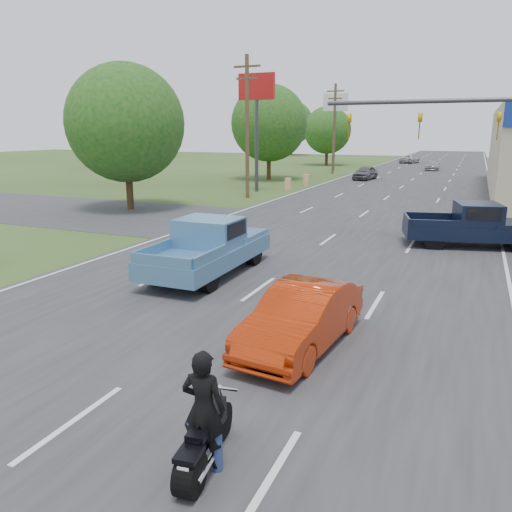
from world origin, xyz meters
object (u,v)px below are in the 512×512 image
at_px(distant_car_white, 410,159).
at_px(red_convertible, 302,318).
at_px(navy_pickup, 477,225).
at_px(distant_car_silver, 432,165).
at_px(rider, 204,415).
at_px(blue_pickup, 210,246).
at_px(motorcycle, 204,444).
at_px(distant_car_grey, 365,173).

bearing_deg(distant_car_white, red_convertible, 104.68).
xyz_separation_m(navy_pickup, distant_car_silver, (-5.39, 44.88, -0.33)).
relative_size(rider, blue_pickup, 0.30).
height_order(blue_pickup, distant_car_silver, blue_pickup).
xyz_separation_m(distant_car_silver, distant_car_white, (-4.41, 13.58, 0.02)).
distance_m(motorcycle, distant_car_silver, 62.28).
bearing_deg(navy_pickup, red_convertible, -28.91).
bearing_deg(rider, navy_pickup, -108.86).
bearing_deg(distant_car_grey, rider, -74.00).
xyz_separation_m(red_convertible, distant_car_grey, (-6.98, 41.26, -0.02)).
relative_size(distant_car_silver, distant_car_white, 0.93).
distance_m(motorcycle, navy_pickup, 17.72).
relative_size(rider, distant_car_white, 0.39).
bearing_deg(blue_pickup, motorcycle, -62.46).
relative_size(distant_car_grey, distant_car_silver, 0.97).
relative_size(rider, navy_pickup, 0.30).
xyz_separation_m(navy_pickup, distant_car_white, (-9.80, 58.46, -0.31)).
xyz_separation_m(red_convertible, navy_pickup, (3.55, 12.73, 0.23)).
bearing_deg(red_convertible, distant_car_silver, 97.41).
bearing_deg(motorcycle, rider, 90.00).
distance_m(distant_car_silver, distant_car_white, 14.28).
xyz_separation_m(motorcycle, navy_pickup, (3.48, 17.37, 0.50)).
bearing_deg(blue_pickup, rider, -62.39).
bearing_deg(blue_pickup, navy_pickup, 43.57).
height_order(rider, distant_car_grey, rider).
bearing_deg(red_convertible, distant_car_grey, 105.18).
bearing_deg(distant_car_silver, motorcycle, -90.73).
relative_size(distant_car_grey, distant_car_white, 0.90).
height_order(motorcycle, rider, rider).
bearing_deg(rider, red_convertible, -96.65).
bearing_deg(navy_pickup, motorcycle, -24.65).
height_order(motorcycle, distant_car_grey, distant_car_grey).
relative_size(red_convertible, blue_pickup, 0.74).
relative_size(motorcycle, distant_car_white, 0.43).
bearing_deg(navy_pickup, rider, -24.69).
height_order(blue_pickup, distant_car_grey, blue_pickup).
xyz_separation_m(distant_car_grey, distant_car_white, (0.73, 29.93, -0.06)).
height_order(rider, distant_car_silver, rider).
distance_m(navy_pickup, distant_car_silver, 45.20).
height_order(motorcycle, distant_car_white, distant_car_white).
bearing_deg(distant_car_grey, distant_car_white, 95.86).
distance_m(motorcycle, rider, 0.45).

